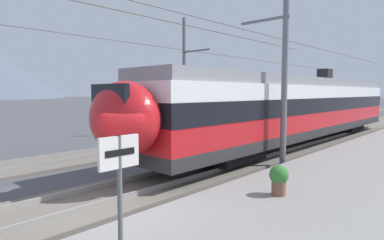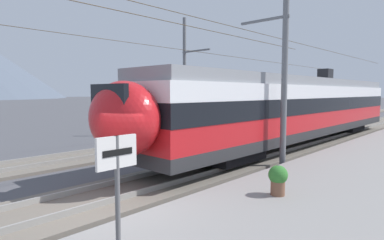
{
  "view_description": "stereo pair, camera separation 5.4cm",
  "coord_description": "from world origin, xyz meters",
  "px_view_note": "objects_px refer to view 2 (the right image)",
  "views": [
    {
      "loc": [
        -4.02,
        -6.46,
        3.06
      ],
      "look_at": [
        7.18,
        3.97,
        1.73
      ],
      "focal_mm": 29.87,
      "sensor_mm": 36.0,
      "label": 1
    },
    {
      "loc": [
        -3.98,
        -6.5,
        3.06
      ],
      "look_at": [
        7.18,
        3.97,
        1.73
      ],
      "focal_mm": 29.87,
      "sensor_mm": 36.0,
      "label": 2
    }
  ],
  "objects_px": {
    "platform_sign": "(117,170)",
    "potted_plant_platform_edge": "(278,178)",
    "catenary_mast_mid": "(281,67)",
    "train_far_track": "(303,101)",
    "catenary_mast_far_side": "(186,75)",
    "train_near_platform": "(296,107)"
  },
  "relations": [
    {
      "from": "platform_sign",
      "to": "potted_plant_platform_edge",
      "type": "distance_m",
      "value": 4.84
    },
    {
      "from": "platform_sign",
      "to": "potted_plant_platform_edge",
      "type": "height_order",
      "value": "platform_sign"
    },
    {
      "from": "train_far_track",
      "to": "catenary_mast_mid",
      "type": "bearing_deg",
      "value": -158.44
    },
    {
      "from": "train_near_platform",
      "to": "catenary_mast_far_side",
      "type": "xyz_separation_m",
      "value": [
        -0.92,
        7.69,
        2.02
      ]
    },
    {
      "from": "train_near_platform",
      "to": "platform_sign",
      "type": "xyz_separation_m",
      "value": [
        -14.25,
        -3.79,
        -0.36
      ]
    },
    {
      "from": "train_far_track",
      "to": "catenary_mast_far_side",
      "type": "distance_m",
      "value": 14.88
    },
    {
      "from": "catenary_mast_mid",
      "to": "platform_sign",
      "type": "relative_size",
      "value": 21.87
    },
    {
      "from": "catenary_mast_far_side",
      "to": "catenary_mast_mid",
      "type": "bearing_deg",
      "value": -114.49
    },
    {
      "from": "train_far_track",
      "to": "platform_sign",
      "type": "bearing_deg",
      "value": -161.23
    },
    {
      "from": "train_far_track",
      "to": "platform_sign",
      "type": "distance_m",
      "value": 29.5
    },
    {
      "from": "train_far_track",
      "to": "catenary_mast_mid",
      "type": "height_order",
      "value": "catenary_mast_mid"
    },
    {
      "from": "catenary_mast_mid",
      "to": "platform_sign",
      "type": "height_order",
      "value": "catenary_mast_mid"
    },
    {
      "from": "catenary_mast_mid",
      "to": "platform_sign",
      "type": "distance_m",
      "value": 9.49
    },
    {
      "from": "train_near_platform",
      "to": "platform_sign",
      "type": "height_order",
      "value": "train_near_platform"
    },
    {
      "from": "train_far_track",
      "to": "potted_plant_platform_edge",
      "type": "relative_size",
      "value": 30.51
    },
    {
      "from": "train_near_platform",
      "to": "potted_plant_platform_edge",
      "type": "bearing_deg",
      "value": -157.24
    },
    {
      "from": "train_far_track",
      "to": "catenary_mast_far_side",
      "type": "height_order",
      "value": "catenary_mast_far_side"
    },
    {
      "from": "train_far_track",
      "to": "platform_sign",
      "type": "height_order",
      "value": "train_far_track"
    },
    {
      "from": "catenary_mast_far_side",
      "to": "platform_sign",
      "type": "distance_m",
      "value": 17.75
    },
    {
      "from": "catenary_mast_far_side",
      "to": "potted_plant_platform_edge",
      "type": "height_order",
      "value": "catenary_mast_far_side"
    },
    {
      "from": "platform_sign",
      "to": "potted_plant_platform_edge",
      "type": "relative_size",
      "value": 2.55
    },
    {
      "from": "train_far_track",
      "to": "potted_plant_platform_edge",
      "type": "distance_m",
      "value": 25.18
    }
  ]
}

